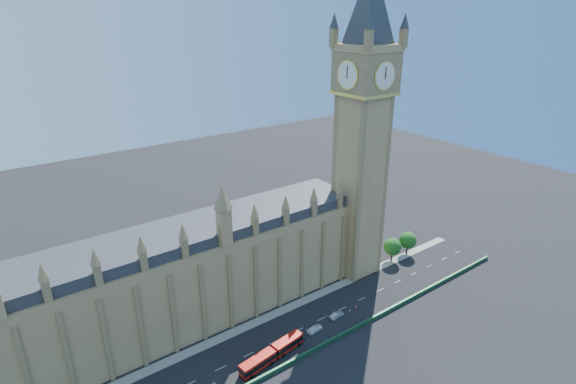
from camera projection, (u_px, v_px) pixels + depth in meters
ground at (287, 336)px, 119.47m from camera, size 400.00×400.00×0.00m
palace_westminster at (160, 285)px, 117.05m from camera, size 120.00×20.00×28.00m
elizabeth_tower at (364, 107)px, 130.52m from camera, size 20.59×20.59×105.00m
bridge_parapet at (308, 353)px, 112.51m from camera, size 160.00×0.60×1.20m
kerb_north at (267, 317)px, 126.55m from camera, size 160.00×3.00×0.16m
tree_east_near at (393, 246)px, 153.59m from camera, size 6.00×6.00×8.50m
tree_east_far at (408, 240)px, 157.99m from camera, size 6.00×6.00×8.50m
red_bus at (272, 354)px, 110.67m from camera, size 19.32×5.25×3.25m
car_grey at (298, 339)px, 117.07m from camera, size 4.17×1.76×1.41m
car_silver at (337, 315)px, 126.42m from camera, size 4.68×1.96×1.50m
car_white at (315, 329)px, 120.92m from camera, size 5.18×2.51×1.45m
cone_a at (328, 316)px, 126.73m from camera, size 0.47×0.47×0.63m
cone_b at (356, 307)px, 130.57m from camera, size 0.55×0.55×0.80m
cone_c at (338, 313)px, 128.05m from camera, size 0.41×0.41×0.62m
cone_d at (350, 311)px, 128.82m from camera, size 0.50×0.50×0.68m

